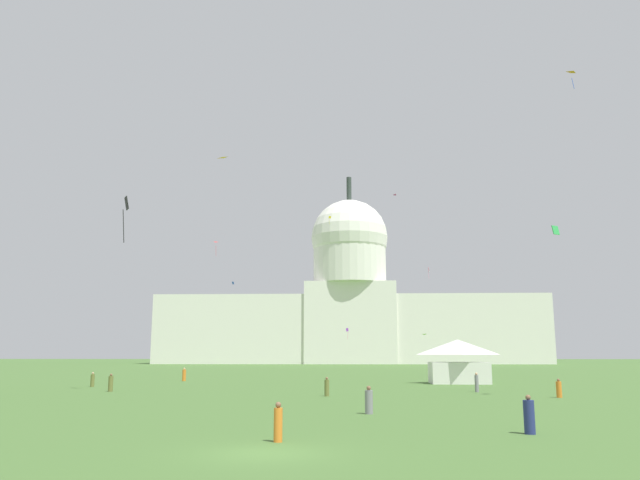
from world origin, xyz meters
name	(u,v)px	position (x,y,z in m)	size (l,w,h in m)	color
ground_plane	(264,453)	(0.00, 0.00, 0.00)	(800.00, 800.00, 0.00)	#42662D
capitol_building	(350,303)	(4.16, 198.33, 21.03)	(136.09, 27.49, 67.42)	silver
event_tent	(458,361)	(16.07, 52.76, 2.55)	(7.11, 5.84, 5.09)	white
person_orange_lawn_far_left	(559,389)	(19.77, 28.88, 0.67)	(0.52, 0.52, 1.49)	orange
person_grey_front_center	(477,383)	(14.73, 35.94, 0.82)	(0.48, 0.48, 1.75)	gray
person_grey_near_tent	(369,401)	(4.17, 14.60, 0.71)	(0.56, 0.56, 1.59)	gray
person_olive_mid_center	(111,383)	(-18.93, 35.30, 0.74)	(0.56, 0.56, 1.63)	olive
person_orange_near_tree_east	(278,423)	(0.17, 2.80, 0.71)	(0.37, 0.37, 1.54)	orange
person_olive_front_left	(327,387)	(1.25, 29.80, 0.70)	(0.47, 0.47, 1.54)	olive
person_navy_deep_crowd	(529,416)	(10.83, 5.72, 0.75)	(0.53, 0.53, 1.67)	navy
person_olive_back_left	(93,380)	(-23.98, 43.46, 0.69)	(0.51, 0.51, 1.52)	olive
person_orange_lawn_far_right	(184,375)	(-17.98, 57.98, 0.75)	(0.58, 0.58, 1.67)	orange
kite_yellow_high	(330,218)	(-2.16, 168.37, 45.54)	(0.84, 0.34, 2.65)	yellow
kite_blue_mid	(233,283)	(-29.43, 152.59, 23.34)	(0.66, 0.60, 0.78)	blue
kite_gold_mid	(225,160)	(-16.47, 72.34, 34.07)	(1.80, 1.30, 0.20)	gold
kite_red_high	(216,245)	(-37.27, 164.07, 36.58)	(1.37, 1.08, 4.00)	red
kite_pink_mid	(429,270)	(27.50, 162.25, 27.99)	(0.33, 1.14, 3.67)	pink
kite_magenta_high	(393,197)	(13.67, 116.09, 38.88)	(0.99, 1.51, 0.21)	#D1339E
kite_green_low	(556,230)	(20.11, 28.08, 13.41)	(0.82, 0.71, 0.80)	green
kite_black_low	(126,207)	(-18.14, 34.47, 17.24)	(0.74, 0.91, 4.47)	black
kite_orange_high	(574,73)	(35.13, 60.40, 42.25)	(1.38, 1.00, 2.41)	orange
kite_lime_low	(426,335)	(24.39, 148.08, 8.40)	(1.50, 1.42, 0.32)	#8CD133
kite_violet_low	(347,331)	(3.12, 166.99, 10.26)	(0.79, 0.25, 3.22)	purple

